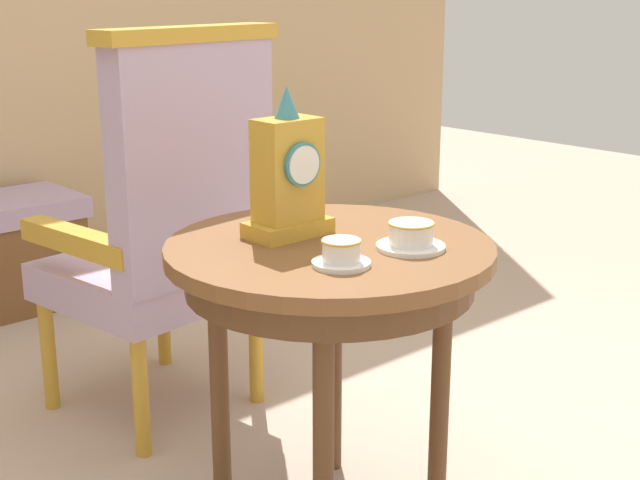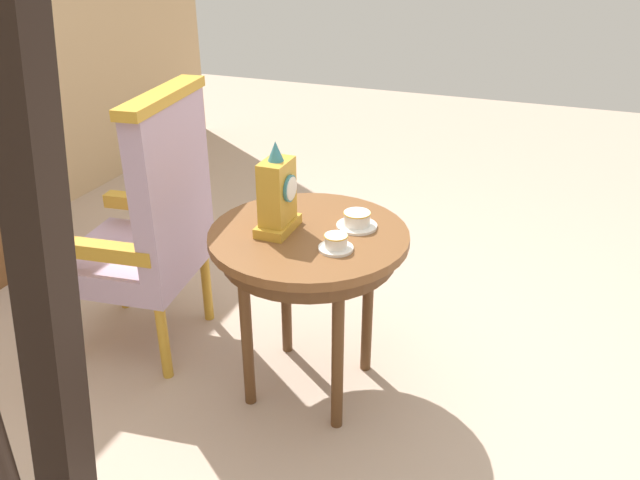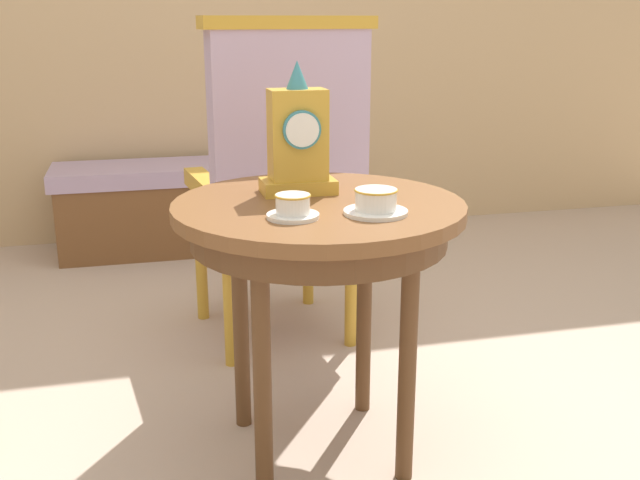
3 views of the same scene
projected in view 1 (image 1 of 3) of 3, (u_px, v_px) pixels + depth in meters
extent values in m
cylinder|color=brown|center=(330.00, 251.00, 1.99)|extent=(0.73, 0.73, 0.03)
cylinder|color=#56351C|center=(329.00, 273.00, 2.00)|extent=(0.64, 0.64, 0.07)
cylinder|color=#56351C|center=(334.00, 352.00, 2.33)|extent=(0.04, 0.04, 0.66)
cylinder|color=#56351C|center=(220.00, 392.00, 2.09)|extent=(0.04, 0.04, 0.66)
cylinder|color=#56351C|center=(323.00, 450.00, 1.84)|extent=(0.04, 0.04, 0.66)
cylinder|color=#56351C|center=(440.00, 398.00, 2.07)|extent=(0.04, 0.04, 0.66)
cylinder|color=white|center=(341.00, 263.00, 1.82)|extent=(0.12, 0.12, 0.01)
cylinder|color=white|center=(341.00, 250.00, 1.81)|extent=(0.08, 0.08, 0.05)
torus|color=gold|center=(341.00, 241.00, 1.81)|extent=(0.08, 0.08, 0.00)
cylinder|color=white|center=(411.00, 247.00, 1.94)|extent=(0.15, 0.15, 0.01)
cylinder|color=white|center=(411.00, 233.00, 1.93)|extent=(0.10, 0.10, 0.05)
torus|color=gold|center=(411.00, 223.00, 1.92)|extent=(0.10, 0.10, 0.00)
cube|color=gold|center=(288.00, 228.00, 2.04)|extent=(0.19, 0.11, 0.04)
cube|color=gold|center=(288.00, 170.00, 2.00)|extent=(0.14, 0.09, 0.23)
cylinder|color=teal|center=(302.00, 164.00, 1.96)|extent=(0.10, 0.01, 0.10)
cylinder|color=white|center=(304.00, 165.00, 1.95)|extent=(0.08, 0.00, 0.08)
cone|color=teal|center=(287.00, 102.00, 1.96)|extent=(0.06, 0.06, 0.07)
cube|color=#B299B7|center=(149.00, 279.00, 2.66)|extent=(0.58, 0.58, 0.11)
cube|color=#B299B7|center=(194.00, 163.00, 2.42)|extent=(0.53, 0.15, 0.64)
cube|color=gold|center=(189.00, 34.00, 2.33)|extent=(0.57, 0.17, 0.04)
cube|color=gold|center=(205.00, 210.00, 2.79)|extent=(0.13, 0.47, 0.06)
cube|color=gold|center=(79.00, 241.00, 2.45)|extent=(0.13, 0.47, 0.06)
cylinder|color=gold|center=(163.00, 315.00, 3.03)|extent=(0.04, 0.04, 0.35)
cylinder|color=gold|center=(49.00, 354.00, 2.71)|extent=(0.04, 0.04, 0.35)
cylinder|color=gold|center=(256.00, 348.00, 2.75)|extent=(0.04, 0.04, 0.35)
cylinder|color=gold|center=(141.00, 396.00, 2.43)|extent=(0.04, 0.04, 0.35)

